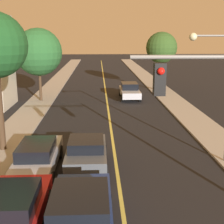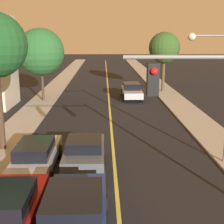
# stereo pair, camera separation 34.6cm
# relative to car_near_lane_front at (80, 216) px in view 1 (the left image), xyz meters

# --- Properties ---
(road_surface) EXTENTS (10.27, 80.00, 0.01)m
(road_surface) POSITION_rel_car_near_lane_front_xyz_m (1.44, 32.28, -0.85)
(road_surface) COLOR black
(road_surface) RESTS_ON ground
(sidewalk_left) EXTENTS (2.50, 80.00, 0.12)m
(sidewalk_left) POSITION_rel_car_near_lane_front_xyz_m (-4.95, 32.28, -0.80)
(sidewalk_left) COLOR #9E998E
(sidewalk_left) RESTS_ON ground
(sidewalk_right) EXTENTS (2.50, 80.00, 0.12)m
(sidewalk_right) POSITION_rel_car_near_lane_front_xyz_m (7.82, 32.28, -0.80)
(sidewalk_right) COLOR #9E998E
(sidewalk_right) RESTS_ON ground
(car_near_lane_front) EXTENTS (2.08, 4.97, 1.70)m
(car_near_lane_front) POSITION_rel_car_near_lane_front_xyz_m (0.00, 0.00, 0.00)
(car_near_lane_front) COLOR navy
(car_near_lane_front) RESTS_ON ground
(car_near_lane_second) EXTENTS (1.98, 4.00, 1.53)m
(car_near_lane_second) POSITION_rel_car_near_lane_front_xyz_m (0.00, 5.46, -0.06)
(car_near_lane_second) COLOR #474C51
(car_near_lane_second) RESTS_ON ground
(car_outer_lane_front) EXTENTS (2.12, 4.71, 1.55)m
(car_outer_lane_front) POSITION_rel_car_near_lane_front_xyz_m (-2.26, 0.45, -0.06)
(car_outer_lane_front) COLOR red
(car_outer_lane_front) RESTS_ON ground
(car_outer_lane_second) EXTENTS (1.87, 5.16, 1.47)m
(car_outer_lane_second) POSITION_rel_car_near_lane_front_xyz_m (-2.26, 5.18, -0.09)
(car_outer_lane_second) COLOR #A5A8B2
(car_outer_lane_second) RESTS_ON ground
(car_far_oncoming) EXTENTS (1.92, 4.87, 1.58)m
(car_far_oncoming) POSITION_rel_car_near_lane_front_xyz_m (3.75, 22.28, -0.04)
(car_far_oncoming) COLOR #A5A8B2
(car_far_oncoming) RESTS_ON ground
(streetlamp_right) EXTENTS (2.25, 0.36, 6.26)m
(streetlamp_right) POSITION_rel_car_near_lane_front_xyz_m (6.33, 5.82, 3.39)
(streetlamp_right) COLOR slate
(streetlamp_right) RESTS_ON ground
(tree_left_far) EXTENTS (4.38, 4.38, 6.79)m
(tree_left_far) POSITION_rel_car_near_lane_front_xyz_m (-4.91, 21.13, 3.85)
(tree_left_far) COLOR #3D2B1C
(tree_left_far) RESTS_ON ground
(tree_right_near) EXTENTS (3.40, 3.40, 6.48)m
(tree_right_near) POSITION_rel_car_near_lane_front_xyz_m (7.58, 25.99, 4.01)
(tree_right_near) COLOR #4C3823
(tree_right_near) RESTS_ON ground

